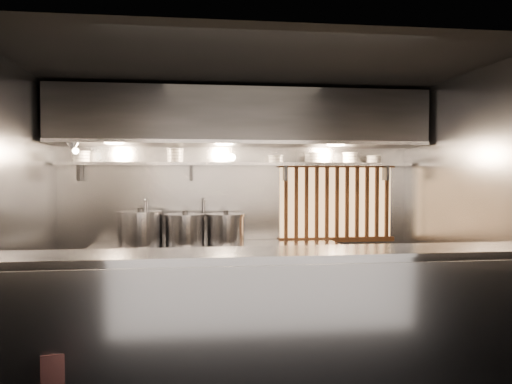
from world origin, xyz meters
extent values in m
plane|color=black|center=(0.00, 0.00, 0.00)|extent=(4.50, 4.50, 0.00)
plane|color=black|center=(0.00, 0.00, 2.80)|extent=(4.50, 4.50, 0.00)
plane|color=gray|center=(0.00, 1.50, 1.40)|extent=(4.50, 0.00, 4.50)
plane|color=gray|center=(-2.25, 0.00, 1.40)|extent=(0.00, 3.00, 3.00)
plane|color=gray|center=(2.25, 0.00, 1.40)|extent=(0.00, 3.00, 3.00)
cube|color=#9D9DA2|center=(0.00, -0.95, 0.55)|extent=(4.50, 0.50, 1.10)
cube|color=#939399|center=(0.00, -1.21, 0.55)|extent=(4.50, 0.02, 1.01)
cube|color=#9D9DA2|center=(0.00, -0.95, 1.11)|extent=(4.50, 0.56, 0.03)
cube|color=#9D9DA2|center=(-0.30, 1.13, 0.45)|extent=(3.00, 0.70, 0.90)
cube|color=#9D9DA2|center=(0.00, 1.32, 1.88)|extent=(4.40, 0.34, 0.04)
cube|color=#2D2D30|center=(0.00, 1.10, 2.42)|extent=(4.40, 0.80, 0.65)
cube|color=#9D9DA2|center=(0.00, 0.70, 2.12)|extent=(4.40, 0.03, 0.04)
cube|color=#E5AA67|center=(1.30, 1.48, 1.38)|extent=(1.50, 0.02, 0.92)
cube|color=brown|center=(1.30, 1.43, 1.87)|extent=(1.56, 0.06, 0.06)
cube|color=brown|center=(1.30, 1.43, 0.89)|extent=(1.56, 0.06, 0.06)
cube|color=brown|center=(0.62, 1.43, 1.38)|extent=(0.04, 0.04, 0.92)
cube|color=brown|center=(0.75, 1.43, 1.38)|extent=(0.04, 0.04, 0.92)
cube|color=brown|center=(0.89, 1.43, 1.38)|extent=(0.04, 0.04, 0.92)
cube|color=brown|center=(1.03, 1.43, 1.38)|extent=(0.04, 0.04, 0.92)
cube|color=brown|center=(1.16, 1.43, 1.38)|extent=(0.04, 0.04, 0.92)
cube|color=brown|center=(1.30, 1.43, 1.38)|extent=(0.04, 0.04, 0.92)
cube|color=brown|center=(1.44, 1.43, 1.38)|extent=(0.04, 0.04, 0.92)
cube|color=brown|center=(1.57, 1.43, 1.38)|extent=(0.04, 0.04, 0.92)
cube|color=brown|center=(1.71, 1.43, 1.38)|extent=(0.04, 0.04, 0.92)
cube|color=brown|center=(1.85, 1.43, 1.38)|extent=(0.04, 0.04, 0.92)
cube|color=brown|center=(1.98, 1.43, 1.38)|extent=(0.05, 0.04, 0.92)
cylinder|color=silver|center=(-1.15, 1.45, 1.19)|extent=(0.03, 0.03, 0.48)
sphere|color=silver|center=(-1.15, 1.45, 1.43)|extent=(0.04, 0.04, 0.04)
cylinder|color=silver|center=(-1.15, 1.32, 1.43)|extent=(0.03, 0.26, 0.03)
sphere|color=silver|center=(-1.15, 1.19, 1.43)|extent=(0.04, 0.04, 0.04)
cylinder|color=silver|center=(-1.15, 1.19, 1.36)|extent=(0.03, 0.03, 0.14)
cylinder|color=silver|center=(-0.45, 1.45, 1.19)|extent=(0.03, 0.03, 0.48)
sphere|color=silver|center=(-0.45, 1.45, 1.43)|extent=(0.04, 0.04, 0.04)
cylinder|color=silver|center=(-0.45, 1.32, 1.43)|extent=(0.03, 0.26, 0.03)
sphere|color=silver|center=(-0.45, 1.19, 1.43)|extent=(0.04, 0.04, 0.04)
cylinder|color=silver|center=(-0.45, 1.19, 1.36)|extent=(0.03, 0.03, 0.14)
cone|color=#9D9DA2|center=(-1.90, 0.85, 2.07)|extent=(0.25, 0.27, 0.20)
sphere|color=#FFE0B2|center=(-1.87, 0.83, 2.01)|extent=(0.07, 0.07, 0.07)
cylinder|color=#2D2D30|center=(-1.90, 0.95, 2.15)|extent=(0.02, 0.22, 0.02)
cylinder|color=#2D2D30|center=(-0.10, 1.20, 2.04)|extent=(0.01, 0.01, 0.12)
sphere|color=#FFE0B2|center=(-0.10, 1.20, 1.96)|extent=(0.09, 0.09, 0.09)
cylinder|color=#9D9DA2|center=(-1.21, 1.12, 1.09)|extent=(0.62, 0.62, 0.38)
cylinder|color=#9D9DA2|center=(-1.21, 1.12, 1.30)|extent=(0.65, 0.65, 0.03)
cylinder|color=#2D2D30|center=(-1.21, 1.12, 1.33)|extent=(0.06, 0.06, 0.04)
cylinder|color=#9D9DA2|center=(-0.18, 1.17, 1.07)|extent=(0.58, 0.58, 0.34)
cylinder|color=#9D9DA2|center=(-0.18, 1.17, 1.25)|extent=(0.62, 0.62, 0.03)
cylinder|color=#2D2D30|center=(-0.18, 1.17, 1.29)|extent=(0.06, 0.06, 0.04)
cylinder|color=#9D9DA2|center=(-0.68, 1.14, 1.07)|extent=(0.50, 0.50, 0.34)
cylinder|color=#9D9DA2|center=(-0.68, 1.14, 1.26)|extent=(0.53, 0.53, 0.03)
cylinder|color=#2D2D30|center=(-0.68, 1.14, 1.29)|extent=(0.06, 0.06, 0.04)
cube|color=red|center=(-1.55, -1.22, 0.28)|extent=(0.25, 0.08, 0.34)
cylinder|color=white|center=(-1.92, 1.32, 1.92)|extent=(0.20, 0.20, 0.03)
cylinder|color=white|center=(-1.92, 1.32, 1.96)|extent=(0.20, 0.20, 0.03)
cylinder|color=white|center=(-1.92, 1.32, 2.00)|extent=(0.20, 0.20, 0.03)
cylinder|color=white|center=(-1.92, 1.32, 2.02)|extent=(0.22, 0.22, 0.01)
cylinder|color=white|center=(-0.79, 1.32, 1.92)|extent=(0.19, 0.19, 0.03)
cylinder|color=white|center=(-0.79, 1.32, 1.96)|extent=(0.19, 0.19, 0.03)
cylinder|color=white|center=(-0.79, 1.32, 2.00)|extent=(0.19, 0.19, 0.03)
cylinder|color=white|center=(-0.79, 1.32, 2.03)|extent=(0.19, 0.19, 0.03)
cylinder|color=white|center=(-0.79, 1.32, 2.06)|extent=(0.20, 0.20, 0.01)
cylinder|color=white|center=(0.46, 1.32, 1.92)|extent=(0.18, 0.18, 0.03)
cylinder|color=white|center=(0.46, 1.32, 1.96)|extent=(0.18, 0.18, 0.03)
cylinder|color=white|center=(0.46, 1.32, 1.99)|extent=(0.20, 0.20, 0.01)
cylinder|color=white|center=(0.95, 1.32, 1.92)|extent=(0.21, 0.21, 0.03)
cylinder|color=white|center=(0.95, 1.32, 1.96)|extent=(0.21, 0.21, 0.03)
cylinder|color=white|center=(0.95, 1.32, 2.00)|extent=(0.21, 0.21, 0.03)
cylinder|color=white|center=(0.95, 1.32, 2.02)|extent=(0.23, 0.23, 0.01)
cylinder|color=white|center=(1.44, 1.32, 1.92)|extent=(0.18, 0.18, 0.03)
cylinder|color=white|center=(1.44, 1.32, 1.96)|extent=(0.18, 0.18, 0.03)
cylinder|color=white|center=(1.44, 1.32, 2.00)|extent=(0.18, 0.18, 0.03)
cylinder|color=white|center=(1.44, 1.32, 2.02)|extent=(0.20, 0.20, 0.01)
cylinder|color=white|center=(1.76, 1.32, 1.92)|extent=(0.18, 0.18, 0.03)
cylinder|color=white|center=(1.76, 1.32, 1.96)|extent=(0.18, 0.18, 0.03)
cylinder|color=white|center=(1.76, 1.32, 1.99)|extent=(0.20, 0.20, 0.01)
camera|label=1|loc=(-0.58, -4.92, 1.75)|focal=35.00mm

